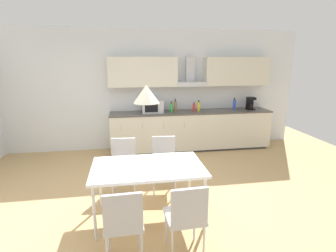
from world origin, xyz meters
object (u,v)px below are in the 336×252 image
Objects in this scene: microwave at (152,106)px; coffee_maker at (250,103)px; chair_near_right at (187,214)px; pendant_lamp at (146,94)px; chair_far_left at (124,160)px; bottle_green at (171,108)px; bottle_red at (194,107)px; bottle_yellow at (199,106)px; bottle_brown at (175,106)px; bottle_blue at (234,105)px; chair_far_right at (164,158)px; dining_table at (148,169)px; chair_near_left at (123,220)px.

coffee_maker reaches higher than microwave.
pendant_lamp is (-0.33, 0.82, 1.15)m from chair_near_right.
microwave is 0.55× the size of chair_far_left.
bottle_green is at bearing -2.14° from microwave.
coffee_maker is 1.43× the size of bottle_red.
bottle_yellow is (-1.30, -0.01, -0.04)m from coffee_maker.
microwave is at bearing 89.64° from chair_near_right.
pendant_lamp reaches higher than chair_far_left.
microwave is at bearing -178.93° from bottle_yellow.
bottle_yellow is (0.56, -0.03, -0.02)m from bottle_brown.
bottle_brown is 1.45m from bottle_blue.
chair_far_right is at bearing -117.56° from bottle_red.
bottle_green is at bearing -176.84° from bottle_yellow.
pendant_lamp is at bearing -112.16° from chair_far_right.
chair_far_right is at bearing 67.84° from dining_table.
bottle_green is (-0.11, -0.07, -0.02)m from bottle_brown.
bottle_red is at bearing 7.04° from bottle_green.
coffee_maker is at bearing -0.80° from bottle_brown.
bottle_blue reaches higher than microwave.
bottle_green is (-1.56, -0.06, -0.02)m from bottle_blue.
chair_near_right is at bearing -68.44° from chair_far_left.
bottle_red is 0.65× the size of pendant_lamp.
bottle_brown reaches higher than chair_near_right.
chair_far_right is at bearing -103.55° from bottle_green.
microwave is at bearing -178.86° from bottle_blue.
chair_near_right is 1.64m from chair_far_right.
dining_table is 0.90m from chair_far_left.
bottle_blue reaches higher than bottle_green.
chair_far_right is (0.33, 0.82, -0.17)m from dining_table.
bottle_green is at bearing 76.45° from chair_far_right.
bottle_red is at bearing 63.99° from dining_table.
bottle_blue is at bearing 49.43° from dining_table.
bottle_yellow is 3.15m from pendant_lamp.
coffee_maker is (2.40, 0.03, 0.01)m from microwave.
bottle_blue reaches higher than bottle_yellow.
dining_table is 4.51× the size of pendant_lamp.
bottle_yellow reaches higher than bottle_red.
dining_table is at bearing -135.23° from coffee_maker.
pendant_lamp is at bearing 111.81° from chair_near_right.
dining_table is at bearing 111.81° from chair_near_right.
bottle_brown is (0.54, 0.05, -0.01)m from microwave.
bottle_brown is at bearing 179.20° from coffee_maker.
microwave is 0.33× the size of dining_table.
chair_near_right is at bearing -90.20° from chair_far_right.
microwave reaches higher than chair_near_left.
chair_near_left is at bearing -111.49° from pendant_lamp.
bottle_yellow is at bearing -3.27° from bottle_brown.
microwave is at bearing 82.61° from dining_table.
bottle_yellow is 3.75m from chair_near_right.
bottle_red is at bearing 178.91° from coffee_maker.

